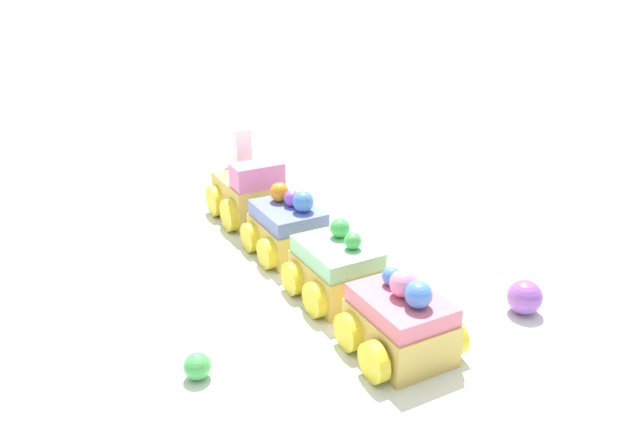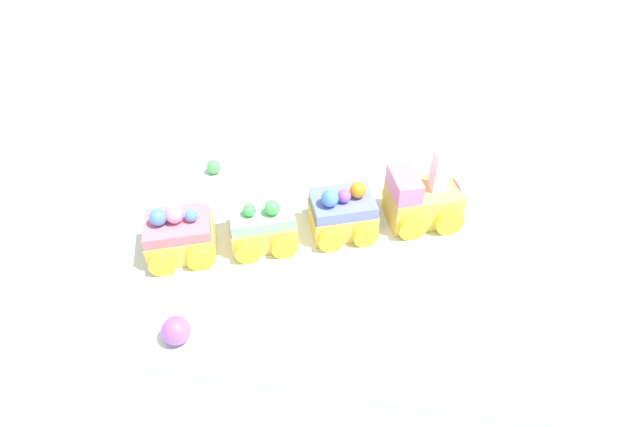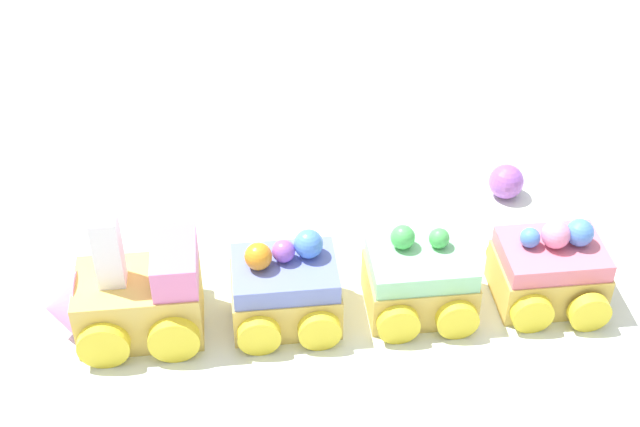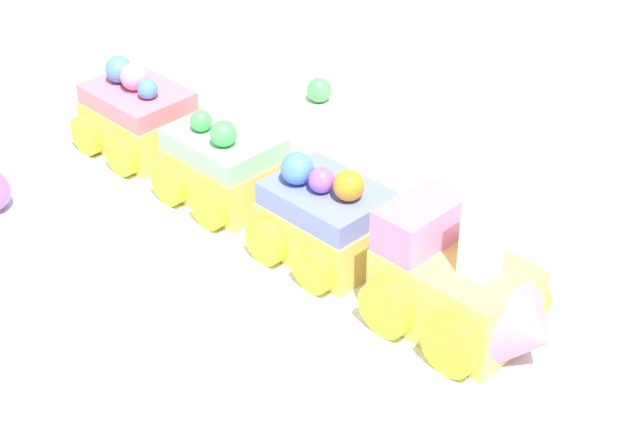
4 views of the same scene
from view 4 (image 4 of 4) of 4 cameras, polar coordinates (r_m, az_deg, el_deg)
name	(u,v)px [view 4 (image 4 of 4)]	position (r m, az deg, el deg)	size (l,w,h in m)	color
ground_plane	(261,267)	(0.71, -3.17, -2.88)	(10.00, 10.00, 0.00)	#B2B2B7
display_board	(261,260)	(0.71, -3.19, -2.49)	(0.68, 0.37, 0.01)	silver
cake_train_locomotive	(464,290)	(0.63, 7.68, -4.09)	(0.13, 0.10, 0.10)	#E0BC56
cake_car_blueberry	(327,220)	(0.69, 0.36, -0.35)	(0.10, 0.10, 0.07)	#E0BC56
cake_car_mint	(225,166)	(0.75, -5.08, 2.55)	(0.10, 0.10, 0.07)	#E0BC56
cake_car_strawberry	(139,117)	(0.82, -9.63, 5.10)	(0.10, 0.10, 0.07)	#E0BC56
gumball_green	(319,90)	(0.88, -0.05, 6.61)	(0.02, 0.02, 0.02)	#4CBC56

